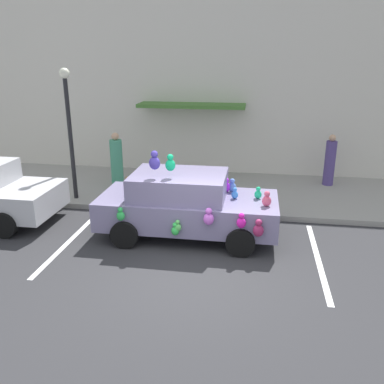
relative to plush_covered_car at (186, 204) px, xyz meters
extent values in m
plane|color=#2D2D30|center=(0.43, -1.78, -0.80)|extent=(60.00, 60.00, 0.00)
cube|color=gray|center=(0.43, 3.22, -0.72)|extent=(24.00, 4.00, 0.15)
cube|color=beige|center=(0.43, 5.37, 2.40)|extent=(24.00, 0.30, 6.40)
cube|color=#41722D|center=(-0.63, 4.82, 1.75)|extent=(3.60, 1.10, 0.12)
cube|color=silver|center=(3.02, -0.78, -0.79)|extent=(0.12, 3.60, 0.01)
cube|color=silver|center=(-2.66, -0.78, -0.79)|extent=(0.12, 3.60, 0.01)
cube|color=slate|center=(0.05, 0.01, -0.15)|extent=(4.21, 1.80, 0.68)
cube|color=slate|center=(-0.16, 0.01, 0.47)|extent=(2.19, 1.59, 0.56)
cylinder|color=black|center=(1.35, 0.91, -0.48)|extent=(0.64, 0.22, 0.64)
cylinder|color=black|center=(1.35, -0.90, -0.48)|extent=(0.64, 0.22, 0.64)
cylinder|color=black|center=(-1.26, 0.91, -0.48)|extent=(0.64, 0.22, 0.64)
cylinder|color=black|center=(-1.26, -0.90, -0.48)|extent=(0.64, 0.22, 0.64)
ellipsoid|color=gold|center=(-1.16, 0.49, 0.32)|extent=(0.23, 0.19, 0.28)
sphere|color=gold|center=(-1.16, 0.49, 0.52)|extent=(0.15, 0.15, 0.15)
ellipsoid|color=#4338A0|center=(-0.63, -0.42, 1.09)|extent=(0.25, 0.21, 0.30)
sphere|color=#4338A0|center=(-0.63, -0.42, 1.29)|extent=(0.16, 0.16, 0.16)
ellipsoid|color=green|center=(-0.07, -0.97, -0.28)|extent=(0.17, 0.14, 0.21)
sphere|color=green|center=(-0.07, -0.97, -0.14)|extent=(0.11, 0.11, 0.11)
ellipsoid|color=#1EC682|center=(1.68, 0.13, 0.29)|extent=(0.17, 0.14, 0.20)
sphere|color=#1EC682|center=(1.68, 0.13, 0.42)|extent=(0.11, 0.11, 0.11)
ellipsoid|color=#CD61DC|center=(0.66, -0.99, 0.06)|extent=(0.22, 0.18, 0.26)
sphere|color=#CD61DC|center=(0.66, -0.99, 0.24)|extent=(0.14, 0.14, 0.14)
ellipsoid|color=green|center=(-1.30, -0.97, 0.00)|extent=(0.18, 0.15, 0.22)
sphere|color=green|center=(-1.30, -0.97, 0.14)|extent=(0.12, 0.12, 0.12)
ellipsoid|color=#952555|center=(1.72, -0.99, -0.13)|extent=(0.23, 0.19, 0.27)
sphere|color=#952555|center=(1.72, -0.99, 0.05)|extent=(0.15, 0.15, 0.15)
ellipsoid|color=#D65170|center=(1.87, -0.35, 0.31)|extent=(0.21, 0.17, 0.24)
sphere|color=#D65170|center=(1.87, -0.35, 0.47)|extent=(0.13, 0.13, 0.13)
ellipsoid|color=#D91DA5|center=(1.35, -0.98, 0.01)|extent=(0.20, 0.16, 0.23)
sphere|color=#D91DA5|center=(1.35, -0.98, 0.17)|extent=(0.13, 0.13, 0.13)
ellipsoid|color=#5982DF|center=(1.05, 0.54, 0.30)|extent=(0.20, 0.16, 0.23)
sphere|color=#5982DF|center=(1.05, 0.54, 0.46)|extent=(0.12, 0.12, 0.12)
ellipsoid|color=#BC28F0|center=(0.91, 0.50, 0.31)|extent=(0.21, 0.17, 0.25)
sphere|color=#BC28F0|center=(0.91, 0.50, 0.48)|extent=(0.13, 0.13, 0.13)
ellipsoid|color=#3E86E5|center=(1.15, 0.04, 0.28)|extent=(0.16, 0.13, 0.19)
sphere|color=#3E86E5|center=(1.15, 0.04, 0.41)|extent=(0.10, 0.10, 0.10)
ellipsoid|color=#57C459|center=(-0.02, -0.96, -0.19)|extent=(0.16, 0.13, 0.18)
sphere|color=#57C459|center=(-0.02, -0.96, -0.07)|extent=(0.10, 0.10, 0.10)
ellipsoid|color=#12B16E|center=(-0.29, -0.35, 1.03)|extent=(0.23, 0.18, 0.27)
sphere|color=#12B16E|center=(-0.29, -0.35, 1.22)|extent=(0.14, 0.14, 0.14)
ellipsoid|color=#A7E262|center=(-0.72, 0.45, 0.32)|extent=(0.23, 0.19, 0.27)
sphere|color=#A7E262|center=(-0.72, 0.45, 0.51)|extent=(0.15, 0.15, 0.15)
cylinder|color=black|center=(-4.26, 0.98, -0.48)|extent=(0.64, 0.22, 0.64)
cylinder|color=black|center=(-4.26, -0.84, -0.48)|extent=(0.64, 0.22, 0.64)
ellipsoid|color=#9E723D|center=(-2.10, 2.19, -0.46)|extent=(0.31, 0.26, 0.38)
sphere|color=#9E723D|center=(-2.10, 2.19, -0.18)|extent=(0.22, 0.22, 0.22)
sphere|color=#9E723D|center=(-2.17, 2.19, -0.11)|extent=(0.09, 0.09, 0.09)
sphere|color=#9E723D|center=(-2.02, 2.19, -0.11)|extent=(0.09, 0.09, 0.09)
cylinder|color=black|center=(-3.60, 1.72, 1.06)|extent=(0.12, 0.12, 3.41)
sphere|color=#EAEACC|center=(-3.60, 1.72, 2.90)|extent=(0.28, 0.28, 0.28)
cylinder|color=#459875|center=(-2.80, 3.14, 0.09)|extent=(0.39, 0.39, 1.48)
sphere|color=tan|center=(-2.80, 3.14, 0.94)|extent=(0.23, 0.23, 0.23)
cylinder|color=#4E3E7C|center=(3.94, 4.25, 0.07)|extent=(0.34, 0.34, 1.43)
sphere|color=tan|center=(3.94, 4.25, 0.89)|extent=(0.21, 0.21, 0.21)
camera|label=1|loc=(1.59, -8.97, 3.39)|focal=38.17mm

